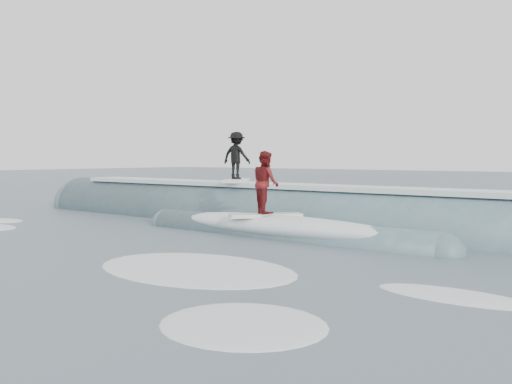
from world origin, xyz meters
The scene contains 6 objects.
ground centered at (0.00, 0.00, 0.00)m, with size 160.00×160.00×0.00m, color #3A4B56.
breaking_wave centered at (0.19, 6.53, 0.04)m, with size 23.45×4.04×2.52m.
surfer_black centered at (-1.65, 6.75, 2.14)m, with size 1.45×2.02×1.69m.
surfer_red centered at (1.31, 4.55, 1.38)m, with size 1.70×1.89×1.84m.
whitewater centered at (1.18, -0.40, 0.00)m, with size 17.57×5.71×0.10m.
far_swells centered at (-1.57, 17.65, 0.00)m, with size 38.99×8.65×0.80m.
Camera 1 is at (10.91, -7.86, 2.18)m, focal length 40.00 mm.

